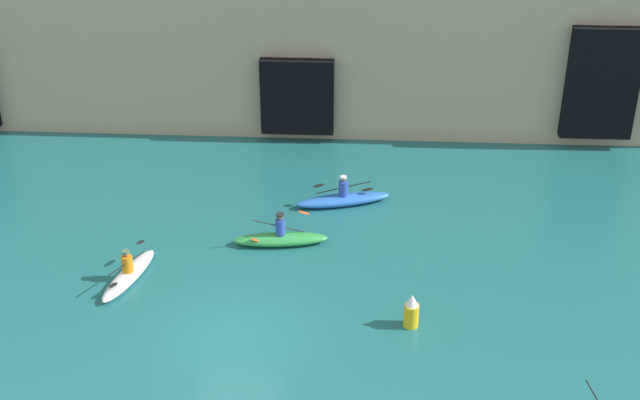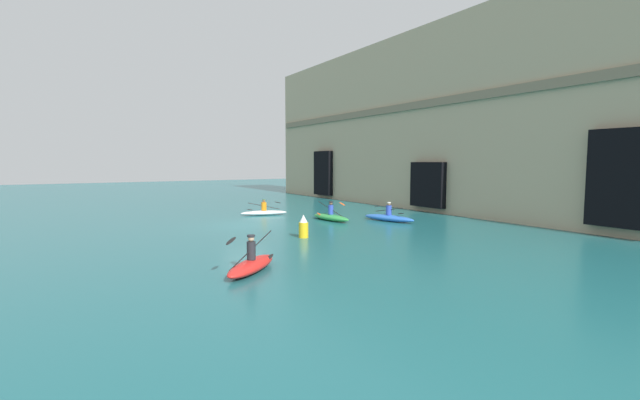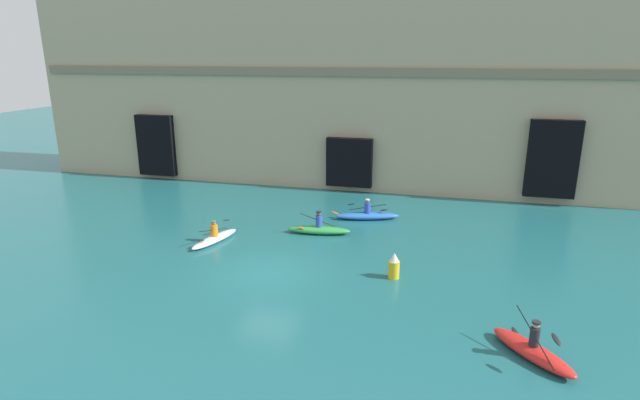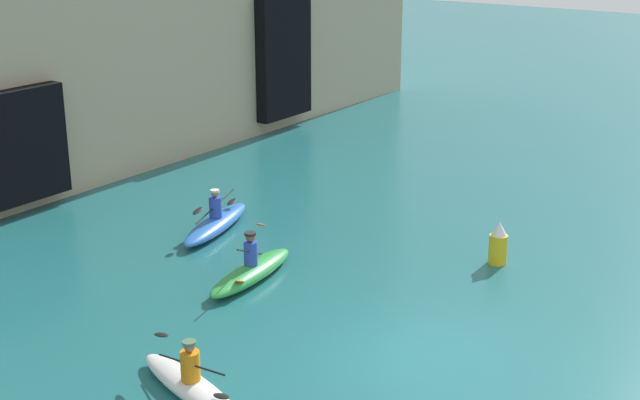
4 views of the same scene
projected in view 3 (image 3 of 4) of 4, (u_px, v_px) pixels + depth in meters
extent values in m
plane|color=#1E6066|center=(267.00, 273.00, 20.87)|extent=(120.00, 120.00, 0.00)
cube|color=tan|center=(351.00, 86.00, 34.32)|extent=(44.43, 5.83, 13.29)
cube|color=#7C6E59|center=(342.00, 72.00, 31.26)|extent=(43.54, 0.24, 0.54)
cube|color=black|center=(157.00, 145.00, 35.86)|extent=(2.81, 0.70, 4.33)
cube|color=black|center=(349.00, 162.00, 32.66)|extent=(3.01, 0.70, 3.19)
cube|color=black|center=(552.00, 159.00, 29.52)|extent=(2.87, 0.70, 4.64)
ellipsoid|color=green|center=(319.00, 230.00, 25.41)|extent=(3.28, 1.11, 0.40)
cylinder|color=#2D47B7|center=(319.00, 221.00, 25.27)|extent=(0.32, 0.32, 0.57)
sphere|color=brown|center=(319.00, 214.00, 25.16)|extent=(0.22, 0.22, 0.22)
cylinder|color=#232328|center=(319.00, 212.00, 25.14)|extent=(0.28, 0.28, 0.06)
cylinder|color=black|center=(319.00, 220.00, 25.27)|extent=(1.80, 0.75, 0.89)
ellipsoid|color=#D84C19|center=(335.00, 213.00, 25.27)|extent=(0.46, 0.32, 0.23)
ellipsoid|color=#D84C19|center=(302.00, 228.00, 25.27)|extent=(0.46, 0.32, 0.23)
ellipsoid|color=blue|center=(367.00, 216.00, 27.60)|extent=(3.58, 1.67, 0.40)
cylinder|color=#2D47B7|center=(367.00, 208.00, 27.47)|extent=(0.34, 0.34, 0.56)
sphere|color=#9E704C|center=(368.00, 201.00, 27.36)|extent=(0.20, 0.20, 0.20)
cylinder|color=silver|center=(368.00, 200.00, 27.34)|extent=(0.25, 0.25, 0.06)
cylinder|color=black|center=(367.00, 207.00, 27.46)|extent=(2.01, 0.44, 0.38)
ellipsoid|color=black|center=(384.00, 210.00, 27.46)|extent=(0.47, 0.27, 0.12)
ellipsoid|color=black|center=(351.00, 204.00, 27.46)|extent=(0.47, 0.27, 0.12)
ellipsoid|color=red|center=(532.00, 351.00, 15.06)|extent=(2.57, 2.73, 0.41)
cylinder|color=#232328|center=(534.00, 337.00, 14.92)|extent=(0.29, 0.29, 0.60)
sphere|color=tan|center=(536.00, 325.00, 14.80)|extent=(0.21, 0.21, 0.21)
cylinder|color=#232328|center=(536.00, 322.00, 14.78)|extent=(0.26, 0.26, 0.06)
cylinder|color=black|center=(535.00, 336.00, 14.91)|extent=(0.93, 1.87, 1.01)
ellipsoid|color=black|center=(556.00, 340.00, 13.93)|extent=(0.35, 0.46, 0.23)
ellipsoid|color=black|center=(516.00, 333.00, 15.89)|extent=(0.35, 0.46, 0.23)
ellipsoid|color=white|center=(215.00, 239.00, 24.29)|extent=(1.46, 3.17, 0.32)
cylinder|color=orange|center=(214.00, 230.00, 24.17)|extent=(0.35, 0.35, 0.56)
sphere|color=#9E704C|center=(214.00, 223.00, 24.06)|extent=(0.20, 0.20, 0.20)
cylinder|color=#4C6B4C|center=(214.00, 222.00, 24.04)|extent=(0.25, 0.25, 0.06)
cylinder|color=black|center=(214.00, 230.00, 24.16)|extent=(0.56, 2.09, 0.52)
ellipsoid|color=black|center=(201.00, 240.00, 23.42)|extent=(0.28, 0.47, 0.15)
ellipsoid|color=black|center=(226.00, 220.00, 24.90)|extent=(0.28, 0.47, 0.15)
cylinder|color=yellow|center=(394.00, 270.00, 20.36)|extent=(0.45, 0.45, 0.74)
cone|color=white|center=(394.00, 257.00, 20.20)|extent=(0.38, 0.38, 0.36)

